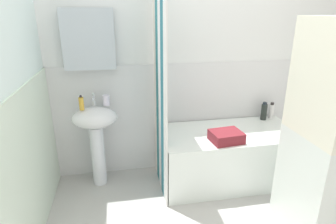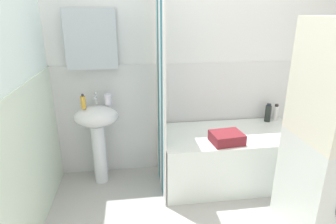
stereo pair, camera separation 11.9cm
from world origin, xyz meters
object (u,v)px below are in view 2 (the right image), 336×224
object	(u,v)px
sink	(97,128)
towel_folded	(227,138)
toothbrush_cup	(108,99)
bathtub	(230,157)
soap_dispenser	(83,102)
conditioner_bottle	(268,113)
body_wash_bottle	(276,113)

from	to	relation	value
sink	towel_folded	distance (m)	1.27
toothbrush_cup	bathtub	xyz separation A→B (m)	(1.23, -0.23, -0.61)
toothbrush_cup	towel_folded	distance (m)	1.22
sink	towel_folded	xyz separation A→B (m)	(1.22, -0.37, -0.01)
sink	soap_dispenser	bearing A→B (deg)	-161.34
sink	toothbrush_cup	distance (m)	0.31
soap_dispenser	toothbrush_cup	size ratio (longest dim) A/B	1.46
soap_dispenser	conditioner_bottle	bearing A→B (deg)	3.79
towel_folded	conditioner_bottle	bearing A→B (deg)	36.38
bathtub	conditioner_bottle	distance (m)	0.68
towel_folded	sink	bearing A→B (deg)	162.98
bathtub	body_wash_bottle	xyz separation A→B (m)	(0.61, 0.28, 0.36)
conditioner_bottle	towel_folded	xyz separation A→B (m)	(-0.63, -0.47, -0.05)
body_wash_bottle	conditioner_bottle	bearing A→B (deg)	-167.42
sink	toothbrush_cup	world-z (taller)	toothbrush_cup
sink	conditioner_bottle	xyz separation A→B (m)	(1.85, 0.09, 0.03)
towel_folded	toothbrush_cup	bearing A→B (deg)	158.06
sink	toothbrush_cup	xyz separation A→B (m)	(0.12, 0.07, 0.27)
soap_dispenser	towel_folded	world-z (taller)	soap_dispenser
sink	soap_dispenser	world-z (taller)	soap_dispenser
soap_dispenser	toothbrush_cup	xyz separation A→B (m)	(0.23, 0.10, -0.01)
body_wash_bottle	towel_folded	xyz separation A→B (m)	(-0.74, -0.49, -0.04)
soap_dispenser	bathtub	distance (m)	1.59
body_wash_bottle	soap_dispenser	bearing A→B (deg)	-175.75
sink	bathtub	bearing A→B (deg)	-6.98
sink	soap_dispenser	distance (m)	0.31
toothbrush_cup	body_wash_bottle	distance (m)	1.85
sink	towel_folded	bearing A→B (deg)	-17.02
bathtub	sink	bearing A→B (deg)	173.02
sink	conditioner_bottle	size ratio (longest dim) A/B	4.08
conditioner_bottle	sink	bearing A→B (deg)	-177.09
bathtub	towel_folded	size ratio (longest dim) A/B	4.95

